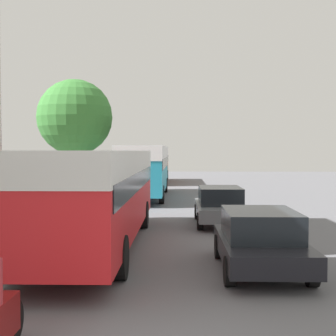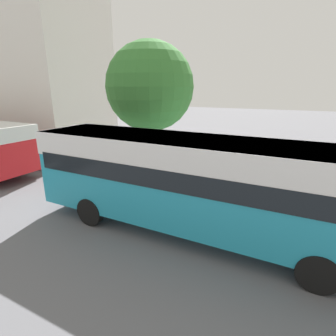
# 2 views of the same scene
# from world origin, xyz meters

# --- Properties ---
(bus_lead) EXTENTS (2.55, 11.34, 2.89)m
(bus_lead) POSITION_xyz_m (-2.04, 8.97, 1.89)
(bus_lead) COLOR red
(bus_lead) RESTS_ON ground_plane
(bus_following) EXTENTS (2.55, 11.34, 3.17)m
(bus_following) POSITION_xyz_m (-1.69, 23.97, 2.05)
(bus_following) COLOR teal
(bus_following) RESTS_ON ground_plane
(bus_third_in_line) EXTENTS (2.51, 9.60, 3.18)m
(bus_third_in_line) POSITION_xyz_m (-1.93, 37.64, 2.06)
(bus_third_in_line) COLOR #EA5B23
(bus_third_in_line) RESTS_ON ground_plane
(car_crossing) EXTENTS (1.96, 4.17, 1.46)m
(car_crossing) POSITION_xyz_m (2.34, 6.32, 0.76)
(car_crossing) COLOR black
(car_crossing) RESTS_ON ground_plane
(car_far_curb) EXTENTS (1.90, 4.31, 1.46)m
(car_far_curb) POSITION_xyz_m (2.00, 13.43, 0.76)
(car_far_curb) COLOR slate
(car_far_curb) RESTS_ON ground_plane
(pedestrian_near_curb) EXTENTS (0.33, 0.33, 1.62)m
(pedestrian_near_curb) POSITION_xyz_m (-4.40, 34.33, 0.98)
(pedestrian_near_curb) COLOR #232838
(pedestrian_near_curb) RESTS_ON sidewalk
(street_tree) EXTENTS (4.04, 4.04, 6.56)m
(street_tree) POSITION_xyz_m (-5.21, 20.21, 4.67)
(street_tree) COLOR brown
(street_tree) RESTS_ON sidewalk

